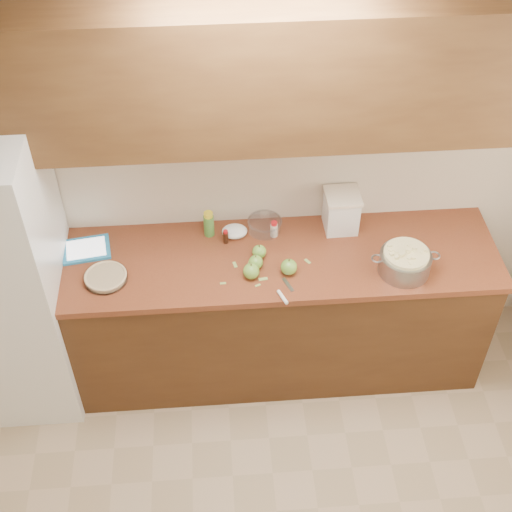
{
  "coord_description": "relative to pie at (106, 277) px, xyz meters",
  "views": [
    {
      "loc": [
        -0.25,
        -1.33,
        3.67
      ],
      "look_at": [
        -0.04,
        1.43,
        0.98
      ],
      "focal_mm": 50.0,
      "sensor_mm": 36.0,
      "label": 1
    }
  ],
  "objects": [
    {
      "name": "apple_front",
      "position": [
        0.78,
        -0.04,
        0.02
      ],
      "size": [
        0.09,
        0.09,
        0.1
      ],
      "color": "#679A35",
      "rests_on": "counter_run"
    },
    {
      "name": "peel_e",
      "position": [
        0.69,
        0.06,
        -0.02
      ],
      "size": [
        0.03,
        0.05,
        0.0
      ],
      "primitive_type": "cube",
      "rotation": [
        0.0,
        0.0,
        -1.35
      ],
      "color": "#91B055",
      "rests_on": "counter_run"
    },
    {
      "name": "apple_extra",
      "position": [
        0.98,
        -0.02,
        0.03
      ],
      "size": [
        0.09,
        0.09,
        0.1
      ],
      "color": "#679A35",
      "rests_on": "counter_run"
    },
    {
      "name": "lemon_bottle",
      "position": [
        0.56,
        0.32,
        0.06
      ],
      "size": [
        0.06,
        0.06,
        0.16
      ],
      "rotation": [
        0.0,
        0.0,
        0.33
      ],
      "color": "#4C8C38",
      "rests_on": "counter_run"
    },
    {
      "name": "tablet",
      "position": [
        -0.13,
        0.24,
        -0.01
      ],
      "size": [
        0.29,
        0.23,
        0.02
      ],
      "rotation": [
        0.0,
        0.0,
        0.15
      ],
      "color": "#2786BE",
      "rests_on": "counter_run"
    },
    {
      "name": "vanilla_bottle",
      "position": [
        0.65,
        0.24,
        0.02
      ],
      "size": [
        0.03,
        0.03,
        0.09
      ],
      "rotation": [
        0.0,
        0.0,
        0.18
      ],
      "color": "black",
      "rests_on": "counter_run"
    },
    {
      "name": "peel_a",
      "position": [
        0.84,
        -0.06,
        -0.02
      ],
      "size": [
        0.05,
        0.03,
        0.0
      ],
      "primitive_type": "cube",
      "rotation": [
        0.0,
        0.0,
        0.14
      ],
      "color": "#91B055",
      "rests_on": "counter_run"
    },
    {
      "name": "peel_d",
      "position": [
        0.77,
        0.06,
        -0.02
      ],
      "size": [
        0.03,
        0.05,
        0.0
      ],
      "primitive_type": "cube",
      "rotation": [
        0.0,
        0.0,
        1.28
      ],
      "color": "#91B055",
      "rests_on": "counter_run"
    },
    {
      "name": "paring_knife",
      "position": [
        0.93,
        -0.19,
        -0.01
      ],
      "size": [
        0.1,
        0.2,
        0.02
      ],
      "rotation": [
        0.0,
        0.0,
        0.38
      ],
      "color": "gray",
      "rests_on": "counter_run"
    },
    {
      "name": "peel_f",
      "position": [
        0.62,
        -0.08,
        -0.02
      ],
      "size": [
        0.03,
        0.01,
        0.0
      ],
      "primitive_type": "cube",
      "rotation": [
        0.0,
        0.0,
        0.04
      ],
      "color": "#91B055",
      "rests_on": "counter_run"
    },
    {
      "name": "apple_center",
      "position": [
        0.83,
        0.11,
        0.02
      ],
      "size": [
        0.08,
        0.08,
        0.09
      ],
      "color": "#679A35",
      "rests_on": "counter_run"
    },
    {
      "name": "upper_cabinets",
      "position": [
        0.85,
        0.26,
        1.01
      ],
      "size": [
        2.6,
        0.34,
        0.7
      ],
      "primitive_type": "cube",
      "color": "brown",
      "rests_on": "room_shell"
    },
    {
      "name": "flour_canister",
      "position": [
        1.31,
        0.32,
        0.1
      ],
      "size": [
        0.2,
        0.2,
        0.24
      ],
      "rotation": [
        0.0,
        0.0,
        0.02
      ],
      "color": "white",
      "rests_on": "counter_run"
    },
    {
      "name": "room_shell",
      "position": [
        0.85,
        -1.37,
        0.36
      ],
      "size": [
        3.6,
        3.6,
        3.6
      ],
      "color": "tan",
      "rests_on": "ground"
    },
    {
      "name": "peel_c",
      "position": [
        1.09,
        0.06,
        -0.02
      ],
      "size": [
        0.04,
        0.04,
        0.0
      ],
      "primitive_type": "cube",
      "rotation": [
        0.0,
        0.0,
        2.18
      ],
      "color": "#91B055",
      "rests_on": "counter_run"
    },
    {
      "name": "peel_b",
      "position": [
        0.81,
        -0.1,
        -0.02
      ],
      "size": [
        0.03,
        0.02,
        0.0
      ],
      "primitive_type": "cube",
      "rotation": [
        0.0,
        0.0,
        0.42
      ],
      "color": "#91B055",
      "rests_on": "counter_run"
    },
    {
      "name": "cinnamon_shaker",
      "position": [
        0.93,
        0.28,
        0.03
      ],
      "size": [
        0.04,
        0.04,
        0.1
      ],
      "rotation": [
        0.0,
        0.0,
        -0.03
      ],
      "color": "beige",
      "rests_on": "counter_run"
    },
    {
      "name": "mixing_bowl",
      "position": [
        0.88,
        0.33,
        0.02
      ],
      "size": [
        0.2,
        0.2,
        0.07
      ],
      "rotation": [
        0.0,
        0.0,
        -0.41
      ],
      "color": "silver",
      "rests_on": "counter_run"
    },
    {
      "name": "apple_left",
      "position": [
        0.81,
        0.03,
        0.02
      ],
      "size": [
        0.08,
        0.08,
        0.09
      ],
      "color": "#679A35",
      "rests_on": "counter_run"
    },
    {
      "name": "paper_towel",
      "position": [
        0.71,
        0.3,
        0.01
      ],
      "size": [
        0.15,
        0.12,
        0.06
      ],
      "primitive_type": "ellipsoid",
      "rotation": [
        0.0,
        0.0,
        0.02
      ],
      "color": "white",
      "rests_on": "counter_run"
    },
    {
      "name": "counter_run",
      "position": [
        0.85,
        0.11,
        -0.48
      ],
      "size": [
        2.64,
        0.68,
        0.92
      ],
      "color": "#482A14",
      "rests_on": "ground"
    },
    {
      "name": "pie",
      "position": [
        0.0,
        0.0,
        0.0
      ],
      "size": [
        0.23,
        0.23,
        0.04
      ],
      "rotation": [
        0.0,
        0.0,
        0.06
      ],
      "color": "silver",
      "rests_on": "counter_run"
    },
    {
      "name": "colander",
      "position": [
        1.6,
        -0.05,
        0.05
      ],
      "size": [
        0.37,
        0.28,
        0.14
      ],
      "rotation": [
        0.0,
        0.0,
        0.23
      ],
      "color": "gray",
      "rests_on": "counter_run"
    }
  ]
}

